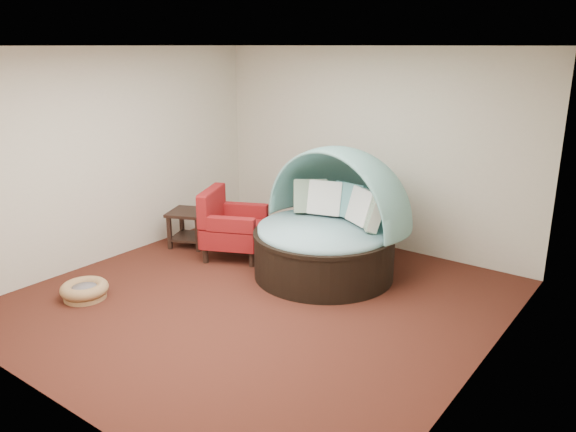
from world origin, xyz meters
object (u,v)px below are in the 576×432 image
Objects in this scene: side_table at (189,223)px; canopy_daybed at (330,217)px; pet_basket at (85,290)px; red_armchair at (231,226)px.

canopy_daybed is at bearing 8.57° from side_table.
red_armchair reaches higher than pet_basket.
canopy_daybed is 3.05m from pet_basket.
red_armchair is (-1.42, -0.29, -0.32)m from canopy_daybed.
side_table is (-0.78, -0.04, -0.10)m from red_armchair.
canopy_daybed is 1.48m from red_armchair.
canopy_daybed is 2.87× the size of pet_basket.
side_table reaches higher than pet_basket.
pet_basket is 0.67× the size of red_armchair.
canopy_daybed reaches higher than red_armchair.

